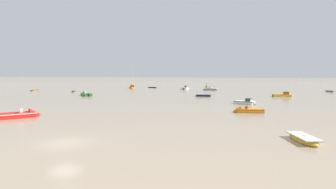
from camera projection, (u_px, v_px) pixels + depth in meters
ground_plane at (65, 143)px, 24.30m from camera, size 800.00×800.00×0.00m
rowboat_moored_0 at (74, 92)px, 90.74m from camera, size 3.00×3.33×0.53m
motorboat_moored_0 at (246, 111)px, 43.41m from camera, size 4.86×2.47×1.59m
motorboat_moored_1 at (285, 96)px, 72.66m from camera, size 5.49×2.81×1.99m
rowboat_moored_1 at (152, 87)px, 119.25m from camera, size 4.05×1.50×0.63m
sailboat_moored_0 at (132, 87)px, 116.40m from camera, size 4.61×7.52×8.06m
motorboat_moored_2 at (186, 88)px, 108.71m from camera, size 2.34×6.25×2.10m
rowboat_moored_2 at (203, 96)px, 73.84m from camera, size 4.31×1.82×0.66m
rowboat_moored_3 at (304, 139)px, 24.92m from camera, size 2.79×4.73×0.71m
rowboat_moored_4 at (34, 91)px, 97.24m from camera, size 2.23×3.26×0.49m
motorboat_moored_3 at (22, 115)px, 38.46m from camera, size 5.03×5.77×1.97m
motorboat_moored_5 at (86, 95)px, 76.64m from camera, size 5.39×5.07×1.89m
rowboat_moored_5 at (330, 91)px, 91.77m from camera, size 2.66×4.09×0.61m
motorboat_moored_6 at (248, 103)px, 54.98m from camera, size 4.92×3.45×1.78m
sailboat_moored_1 at (211, 89)px, 101.55m from camera, size 5.94×2.62×6.43m
channel_buoy at (207, 86)px, 121.90m from camera, size 0.90×0.90×2.30m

